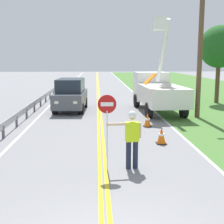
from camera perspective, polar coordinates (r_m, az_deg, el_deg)
centerline_yellow_left at (r=25.01m, az=-2.64°, el=1.89°), size 0.11×110.00×0.01m
centerline_yellow_right at (r=25.01m, az=-2.23°, el=1.90°), size 0.11×110.00×0.01m
edge_line_right at (r=25.29m, az=5.76°, el=1.94°), size 0.12×110.00×0.01m
edge_line_left at (r=25.24m, az=-10.63°, el=1.81°), size 0.12×110.00×0.01m
flagger_worker at (r=9.64m, az=3.64°, el=-4.38°), size 1.08×0.28×1.83m
stop_sign_paddle at (r=9.36m, az=-0.91°, el=-0.63°), size 0.56×0.04×2.33m
utility_bucket_truck at (r=20.61m, az=8.19°, el=4.14°), size 2.67×6.89×5.97m
oncoming_suv_nearest at (r=20.80m, az=-7.54°, el=3.17°), size 2.08×4.68×2.10m
utility_pole_near at (r=18.74m, az=15.87°, el=12.54°), size 1.80×0.28×8.51m
traffic_cone_lead at (r=12.74m, az=9.01°, el=-4.29°), size 0.40×0.40×0.70m
traffic_cone_mid at (r=15.85m, az=6.50°, el=-1.48°), size 0.40×0.40×0.70m
guardrail_left_shoulder at (r=21.86m, az=-13.45°, el=1.87°), size 0.10×32.00×0.71m
roadside_tree_verge at (r=25.45m, az=19.01°, el=11.15°), size 3.00×3.00×5.90m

